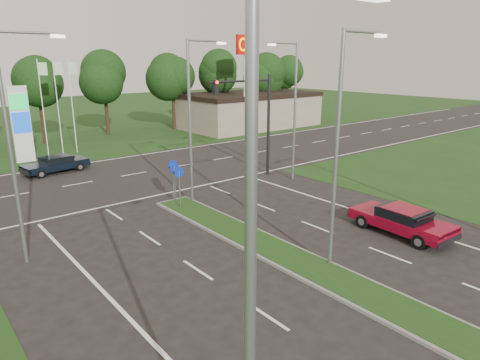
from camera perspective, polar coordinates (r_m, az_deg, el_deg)
ground at (r=14.68m, az=29.06°, el=-19.25°), size 160.00×160.00×0.00m
verge_far at (r=60.47m, az=-27.71°, el=6.45°), size 160.00×50.00×0.02m
cross_road at (r=31.19m, az=-15.62°, el=0.43°), size 160.00×12.00×0.02m
median_kerb at (r=16.15m, az=15.59°, el=-14.11°), size 2.00×26.00×0.12m
commercial_building at (r=52.50m, az=1.23°, el=9.29°), size 16.00×9.00×4.00m
streetlight_median_near at (r=16.32m, az=13.25°, el=5.22°), size 2.53×0.22×9.00m
streetlight_median_far at (r=23.71m, az=-6.32°, el=8.74°), size 2.53×0.22×9.00m
streetlight_left_near at (r=5.87m, az=2.91°, el=-13.62°), size 2.53×0.22×9.00m
streetlight_left_far at (r=18.34m, az=-27.86°, el=4.94°), size 2.53×0.22×9.00m
streetlight_right_far at (r=28.66m, az=7.07°, el=9.93°), size 2.53×0.22×9.00m
traffic_signal at (r=29.04m, az=1.93°, el=9.27°), size 5.10×0.42×7.00m
median_signs at (r=24.17m, az=-8.59°, el=0.66°), size 1.16×1.76×2.38m
gas_pylon at (r=37.98m, az=-26.88°, el=6.92°), size 5.80×1.26×8.00m
mcdonalds_sign at (r=46.51m, az=0.70°, el=15.85°), size 2.20×0.47×10.40m
treeline_far at (r=45.30m, az=-24.59°, el=13.01°), size 6.00×6.00×9.90m
red_sedan at (r=21.53m, az=20.76°, el=-4.99°), size 2.14×4.78×1.29m
navy_sedan at (r=33.72m, az=-23.37°, el=1.99°), size 4.63×2.39×1.22m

